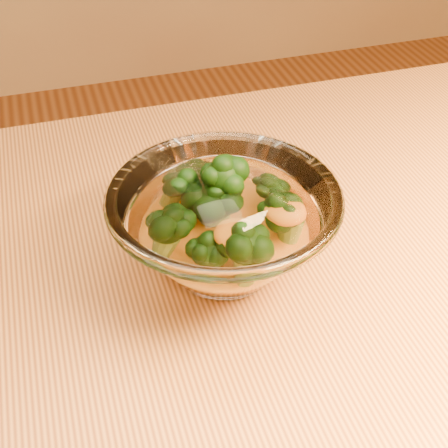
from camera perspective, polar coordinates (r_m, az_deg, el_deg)
The scene contains 4 objects.
table at distance 0.66m, azimuth 11.96°, elevation -12.06°, with size 1.20×0.80×0.75m.
glass_bowl at distance 0.57m, azimuth 0.00°, elevation -0.35°, with size 0.21×0.21×0.09m.
cheese_sauce at distance 0.58m, azimuth 0.00°, elevation -1.84°, with size 0.11×0.11×0.03m, color orange.
broccoli_heap at distance 0.56m, azimuth -0.38°, elevation 1.04°, with size 0.14×0.15×0.08m.
Camera 1 is at (-0.25, -0.34, 1.16)m, focal length 50.00 mm.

